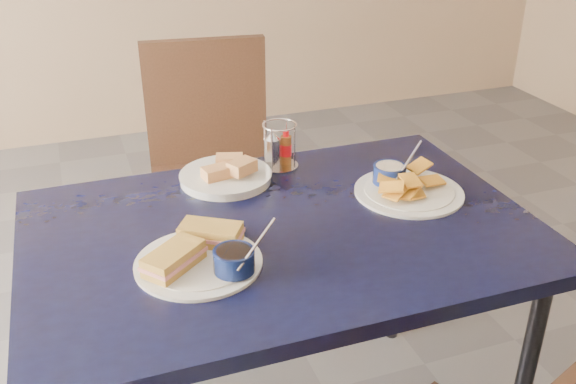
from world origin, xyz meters
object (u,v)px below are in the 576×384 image
object	(u,v)px
chair_far	(209,155)
bread_basket	(227,175)
dining_table	(282,248)
condiment_caddy	(278,149)
plantain_plate	(403,185)
sandwich_plate	(203,254)

from	to	relation	value
chair_far	bread_basket	distance (m)	0.66
dining_table	chair_far	bearing A→B (deg)	88.64
bread_basket	condiment_caddy	distance (m)	0.18
dining_table	plantain_plate	distance (m)	0.39
chair_far	bread_basket	xyz separation A→B (m)	(-0.08, -0.62, 0.21)
dining_table	chair_far	world-z (taller)	chair_far
dining_table	bread_basket	size ratio (longest dim) A/B	4.90
chair_far	bread_basket	size ratio (longest dim) A/B	3.84
sandwich_plate	bread_basket	xyz separation A→B (m)	(0.16, 0.39, -0.01)
sandwich_plate	plantain_plate	size ratio (longest dim) A/B	1.05
chair_far	condiment_caddy	bearing A→B (deg)	-81.93
chair_far	dining_table	bearing A→B (deg)	-91.36
plantain_plate	bread_basket	world-z (taller)	plantain_plate
plantain_plate	dining_table	bearing A→B (deg)	-169.61
chair_far	sandwich_plate	distance (m)	1.05
sandwich_plate	condiment_caddy	xyz separation A→B (m)	(0.32, 0.43, 0.03)
condiment_caddy	dining_table	bearing A→B (deg)	-107.26
sandwich_plate	bread_basket	world-z (taller)	sandwich_plate
condiment_caddy	bread_basket	bearing A→B (deg)	-165.61
plantain_plate	condiment_caddy	world-z (taller)	condiment_caddy
dining_table	sandwich_plate	size ratio (longest dim) A/B	4.05
plantain_plate	bread_basket	bearing A→B (deg)	152.94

